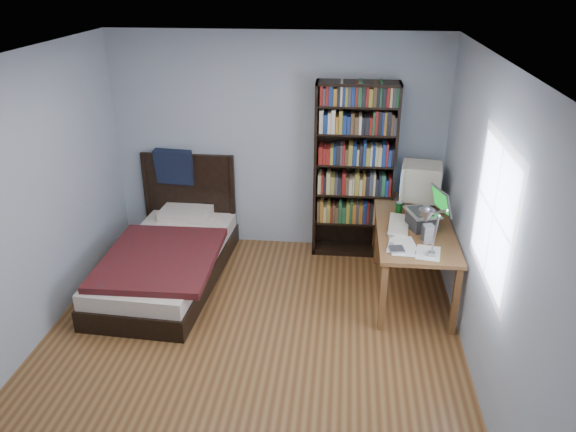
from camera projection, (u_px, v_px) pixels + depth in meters
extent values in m
plane|color=brown|center=(249.00, 346.00, 5.03)|extent=(4.20, 4.20, 0.00)
plane|color=white|center=(240.00, 60.00, 4.00)|extent=(4.20, 4.20, 0.00)
cube|color=#99A6B3|center=(277.00, 144.00, 6.42)|extent=(3.80, 0.04, 2.50)
cube|color=#99A6B3|center=(167.00, 405.00, 2.61)|extent=(3.80, 0.04, 2.50)
cube|color=#99A6B3|center=(21.00, 209.00, 4.70)|extent=(0.04, 4.20, 2.50)
cube|color=#99A6B3|center=(487.00, 230.00, 4.33)|extent=(0.04, 4.20, 2.50)
cube|color=white|center=(494.00, 214.00, 4.12)|extent=(0.01, 1.14, 1.14)
cube|color=white|center=(493.00, 214.00, 4.12)|extent=(0.01, 1.00, 1.00)
cube|color=brown|center=(414.00, 225.00, 5.68)|extent=(0.75, 1.72, 0.04)
cube|color=brown|center=(383.00, 297.00, 5.13)|extent=(0.06, 0.06, 0.69)
cube|color=brown|center=(456.00, 301.00, 5.06)|extent=(0.06, 0.06, 0.69)
cube|color=brown|center=(376.00, 223.00, 6.60)|extent=(0.06, 0.06, 0.69)
cube|color=brown|center=(432.00, 226.00, 6.53)|extent=(0.06, 0.06, 0.69)
cube|color=brown|center=(405.00, 231.00, 6.41)|extent=(0.69, 0.40, 0.68)
cube|color=beige|center=(416.00, 204.00, 6.10)|extent=(0.29, 0.25, 0.03)
cylinder|color=beige|center=(417.00, 200.00, 6.08)|extent=(0.10, 0.10, 0.06)
cube|color=beige|center=(422.00, 181.00, 5.99)|extent=(0.45, 0.43, 0.38)
cube|color=beige|center=(403.00, 181.00, 6.01)|extent=(0.08, 0.40, 0.40)
cube|color=#3878CB|center=(401.00, 181.00, 6.01)|extent=(0.05, 0.30, 0.26)
cube|color=#2D2D30|center=(422.00, 221.00, 5.54)|extent=(0.31, 0.34, 0.16)
cube|color=#B0B0B5|center=(423.00, 212.00, 5.51)|extent=(0.36, 0.42, 0.02)
cube|color=#2D2D30|center=(421.00, 211.00, 5.50)|extent=(0.25, 0.32, 0.00)
cube|color=#B0B0B5|center=(441.00, 201.00, 5.44)|extent=(0.19, 0.36, 0.25)
cube|color=#0CBF26|center=(440.00, 201.00, 5.44)|extent=(0.14, 0.29, 0.20)
cube|color=#99999E|center=(431.00, 254.00, 5.02)|extent=(0.07, 0.05, 0.04)
cylinder|color=#99999E|center=(435.00, 234.00, 4.87)|extent=(0.02, 0.15, 0.42)
cylinder|color=#99999E|center=(433.00, 213.00, 4.54)|extent=(0.18, 0.35, 0.21)
cone|color=#99999E|center=(426.00, 216.00, 4.38)|extent=(0.13, 0.13, 0.11)
cube|color=beige|center=(399.00, 225.00, 5.61)|extent=(0.25, 0.50, 0.05)
cube|color=gray|center=(428.00, 234.00, 5.26)|extent=(0.11, 0.11, 0.18)
cylinder|color=#083B0C|center=(399.00, 208.00, 5.86)|extent=(0.07, 0.07, 0.13)
ellipsoid|color=silver|center=(412.00, 210.00, 5.94)|extent=(0.07, 0.11, 0.04)
cube|color=#B0B0B5|center=(390.00, 235.00, 5.41)|extent=(0.06, 0.11, 0.02)
cube|color=gray|center=(392.00, 245.00, 5.21)|extent=(0.06, 0.09, 0.02)
cube|color=gray|center=(397.00, 250.00, 5.12)|extent=(0.15, 0.15, 0.03)
cube|color=black|center=(316.00, 170.00, 6.33)|extent=(0.03, 0.30, 2.00)
cube|color=black|center=(393.00, 173.00, 6.25)|extent=(0.03, 0.30, 2.00)
cube|color=black|center=(359.00, 83.00, 5.89)|extent=(0.90, 0.30, 0.03)
cube|color=black|center=(350.00, 248.00, 6.69)|extent=(0.90, 0.30, 0.06)
cube|color=black|center=(354.00, 168.00, 6.42)|extent=(0.90, 0.02, 2.00)
cube|color=olive|center=(354.00, 170.00, 6.26)|extent=(0.82, 0.22, 1.80)
cube|color=black|center=(168.00, 271.00, 6.03)|extent=(1.16, 2.16, 0.22)
cube|color=beige|center=(166.00, 255.00, 5.96)|extent=(1.12, 2.10, 0.16)
cube|color=maroon|center=(160.00, 258.00, 5.67)|extent=(1.14, 1.39, 0.07)
cube|color=beige|center=(186.00, 214.00, 6.63)|extent=(0.60, 0.40, 0.12)
cube|color=black|center=(190.00, 198.00, 6.77)|extent=(1.12, 0.05, 1.10)
cylinder|color=black|center=(147.00, 197.00, 6.80)|extent=(0.06, 0.06, 1.10)
cylinder|color=black|center=(232.00, 200.00, 6.70)|extent=(0.06, 0.06, 1.10)
cube|color=black|center=(174.00, 167.00, 6.59)|extent=(0.46, 0.20, 0.43)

